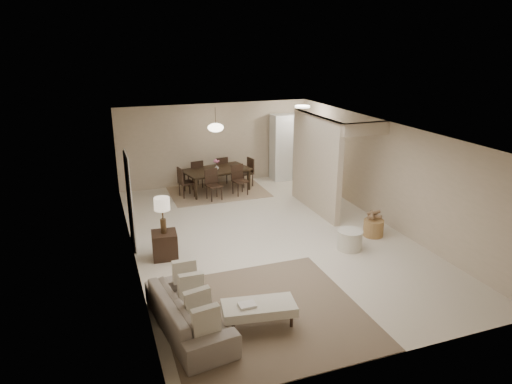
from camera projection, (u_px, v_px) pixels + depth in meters
name	position (u px, v px, depth m)	size (l,w,h in m)	color
floor	(268.00, 236.00, 10.51)	(9.00, 9.00, 0.00)	beige
ceiling	(269.00, 129.00, 9.72)	(9.00, 9.00, 0.00)	white
back_wall	(216.00, 144.00, 14.13)	(6.00, 6.00, 0.00)	tan
left_wall	(130.00, 200.00, 9.15)	(9.00, 9.00, 0.00)	tan
right_wall	(383.00, 172.00, 11.08)	(9.00, 9.00, 0.00)	tan
partition	(316.00, 164.00, 11.81)	(0.15, 2.50, 2.50)	tan
doorway	(129.00, 201.00, 9.77)	(0.04, 0.90, 2.04)	black
pantry_cabinet	(290.00, 147.00, 14.64)	(1.20, 0.55, 2.10)	white
flush_light	(302.00, 106.00, 13.33)	(0.44, 0.44, 0.05)	white
living_rug	(264.00, 313.00, 7.54)	(3.20, 3.20, 0.01)	brown
sofa	(189.00, 312.00, 7.04)	(0.81, 2.08, 0.61)	gray
ottoman_bench	(259.00, 308.00, 7.10)	(1.21, 0.70, 0.41)	beige
side_table	(165.00, 245.00, 9.42)	(0.51, 0.51, 0.56)	black
table_lamp	(162.00, 207.00, 9.15)	(0.32, 0.32, 0.76)	#48341F
round_pouf	(350.00, 240.00, 9.82)	(0.54, 0.54, 0.42)	beige
wicker_basket	(373.00, 228.00, 10.49)	(0.46, 0.46, 0.39)	#8E5D38
dining_rug	(217.00, 191.00, 13.67)	(2.80, 2.10, 0.01)	#8D7557
dining_table	(217.00, 180.00, 13.57)	(1.92, 1.07, 0.67)	black
dining_chairs	(217.00, 177.00, 13.54)	(2.38, 1.90, 0.88)	black
vase	(217.00, 167.00, 13.44)	(0.13, 0.13, 0.13)	silver
yellow_mat	(318.00, 202.00, 12.73)	(0.84, 0.51, 0.01)	yellow
pendant_light	(216.00, 128.00, 13.07)	(0.46, 0.46, 0.71)	#48341F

